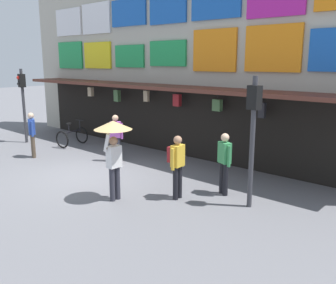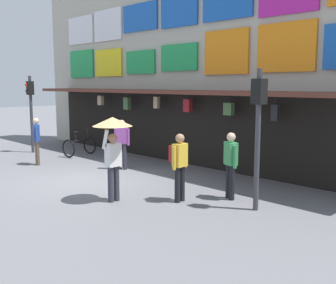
% 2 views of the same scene
% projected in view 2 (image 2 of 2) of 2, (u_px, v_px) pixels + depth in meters
% --- Properties ---
extents(ground_plane, '(80.00, 80.00, 0.00)m').
position_uv_depth(ground_plane, '(87.00, 180.00, 12.24)').
color(ground_plane, slate).
extents(shopfront, '(18.00, 2.60, 8.00)m').
position_uv_depth(shopfront, '(191.00, 54.00, 14.83)').
color(shopfront, '#B2AD9E').
rests_on(shopfront, ground).
extents(traffic_light_near, '(0.31, 0.34, 3.20)m').
position_uv_depth(traffic_light_near, '(31.00, 102.00, 16.86)').
color(traffic_light_near, '#38383D').
rests_on(traffic_light_near, ground).
extents(traffic_light_far, '(0.30, 0.34, 3.20)m').
position_uv_depth(traffic_light_far, '(259.00, 117.00, 9.01)').
color(traffic_light_far, '#38383D').
rests_on(traffic_light_far, ground).
extents(bicycle_parked, '(0.90, 1.26, 1.05)m').
position_uv_depth(bicycle_parked, '(79.00, 146.00, 16.32)').
color(bicycle_parked, black).
rests_on(bicycle_parked, ground).
extents(pedestrian_in_purple, '(0.45, 0.38, 1.68)m').
position_uv_depth(pedestrian_in_purple, '(122.00, 142.00, 13.61)').
color(pedestrian_in_purple, '#2D2D38').
rests_on(pedestrian_in_purple, ground).
extents(pedestrian_in_black, '(0.49, 0.35, 1.68)m').
position_uv_depth(pedestrian_in_black, '(231.00, 162.00, 10.06)').
color(pedestrian_in_black, black).
rests_on(pedestrian_in_black, ground).
extents(pedestrian_with_umbrella, '(0.96, 0.96, 2.08)m').
position_uv_depth(pedestrian_with_umbrella, '(113.00, 135.00, 9.76)').
color(pedestrian_with_umbrella, '#2D2D38').
rests_on(pedestrian_with_umbrella, ground).
extents(pedestrian_in_green, '(0.49, 0.35, 1.68)m').
position_uv_depth(pedestrian_in_green, '(37.00, 138.00, 14.40)').
color(pedestrian_in_green, brown).
rests_on(pedestrian_in_green, ground).
extents(pedestrian_in_red, '(0.38, 0.53, 1.68)m').
position_uv_depth(pedestrian_in_red, '(179.00, 162.00, 9.85)').
color(pedestrian_in_red, black).
rests_on(pedestrian_in_red, ground).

